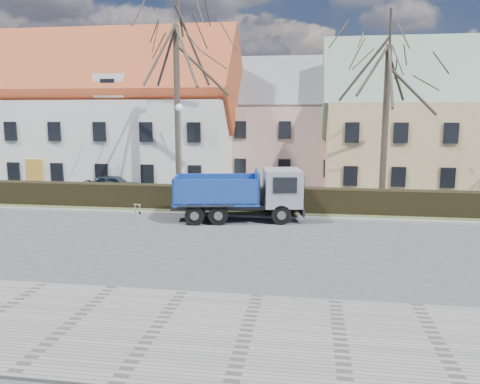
% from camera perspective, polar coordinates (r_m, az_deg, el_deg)
% --- Properties ---
extents(ground, '(120.00, 120.00, 0.00)m').
position_cam_1_polar(ground, '(20.43, -8.50, -5.57)').
color(ground, '#3F3E41').
extents(sidewalk_near, '(80.00, 5.00, 0.08)m').
position_cam_1_polar(sidewalk_near, '(13.00, -19.84, -14.85)').
color(sidewalk_near, gray).
rests_on(sidewalk_near, ground).
extents(curb_far, '(80.00, 0.30, 0.12)m').
position_cam_1_polar(curb_far, '(24.73, -5.40, -2.72)').
color(curb_far, gray).
rests_on(curb_far, ground).
extents(grass_strip, '(80.00, 3.00, 0.10)m').
position_cam_1_polar(grass_strip, '(26.25, -4.57, -2.01)').
color(grass_strip, '#3E4728').
rests_on(grass_strip, ground).
extents(hedge, '(60.00, 0.90, 1.30)m').
position_cam_1_polar(hedge, '(25.95, -4.68, -0.80)').
color(hedge, black).
rests_on(hedge, ground).
extents(building_white, '(26.80, 10.80, 9.50)m').
position_cam_1_polar(building_white, '(39.63, -20.12, 8.17)').
color(building_white, silver).
rests_on(building_white, ground).
extents(building_pink, '(10.80, 8.80, 8.00)m').
position_cam_1_polar(building_pink, '(38.92, 5.82, 7.57)').
color(building_pink, '#CB9C8F').
rests_on(building_pink, ground).
extents(building_yellow, '(18.80, 10.80, 8.50)m').
position_cam_1_polar(building_yellow, '(37.27, 24.49, 7.08)').
color(building_yellow, tan).
rests_on(building_yellow, ground).
extents(tree_1, '(9.20, 9.20, 12.65)m').
position_cam_1_polar(tree_1, '(28.48, -7.68, 11.53)').
color(tree_1, '#342E24').
rests_on(tree_1, ground).
extents(tree_2, '(8.00, 8.00, 11.00)m').
position_cam_1_polar(tree_2, '(27.66, 17.36, 9.54)').
color(tree_2, '#342E24').
rests_on(tree_2, ground).
extents(dump_truck, '(6.96, 3.61, 2.65)m').
position_cam_1_polar(dump_truck, '(23.30, -0.78, -0.26)').
color(dump_truck, navy).
rests_on(dump_truck, ground).
extents(streetlight, '(0.46, 0.46, 5.92)m').
position_cam_1_polar(streetlight, '(26.97, -7.31, 4.49)').
color(streetlight, gray).
rests_on(streetlight, ground).
extents(cart_frame, '(0.73, 0.52, 0.60)m').
position_cam_1_polar(cart_frame, '(25.63, -12.75, -1.94)').
color(cart_frame, silver).
rests_on(cart_frame, ground).
extents(parked_car_a, '(4.03, 2.23, 1.30)m').
position_cam_1_polar(parked_car_a, '(32.17, -15.16, 0.90)').
color(parked_car_a, '#212B37').
rests_on(parked_car_a, ground).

